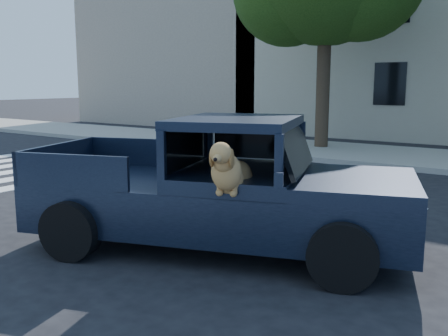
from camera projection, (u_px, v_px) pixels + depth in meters
name	position (u px, v px, depth m)	size (l,w,h in m)	color
ground	(302.00, 254.00, 6.60)	(120.00, 120.00, 0.00)	black
far_sidewalk	(447.00, 161.00, 14.03)	(60.00, 4.00, 0.15)	gray
crosswalk	(6.00, 169.00, 13.01)	(5.50, 4.00, 0.01)	silver
building_left	(191.00, 51.00, 27.72)	(12.00, 6.00, 8.00)	tan
pickup_truck	(213.00, 205.00, 6.75)	(5.36, 3.42, 1.79)	black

